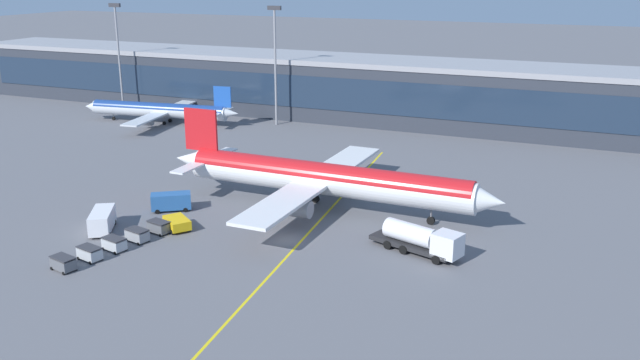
# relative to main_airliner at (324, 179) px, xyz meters

# --- Properties ---
(ground_plane) EXTENTS (700.00, 700.00, 0.00)m
(ground_plane) POSITION_rel_main_airliner_xyz_m (0.16, -11.69, -4.08)
(ground_plane) COLOR slate
(apron_lead_in_line) EXTENTS (7.44, 79.71, 0.01)m
(apron_lead_in_line) POSITION_rel_main_airliner_xyz_m (1.66, -9.69, -4.08)
(apron_lead_in_line) COLOR yellow
(apron_lead_in_line) RESTS_ON ground_plane
(terminal_building) EXTENTS (193.02, 17.10, 12.50)m
(terminal_building) POSITION_rel_main_airliner_xyz_m (-13.76, 54.54, 2.19)
(terminal_building) COLOR #2D333D
(terminal_building) RESTS_ON ground_plane
(main_airliner) EXTENTS (45.68, 36.26, 11.66)m
(main_airliner) POSITION_rel_main_airliner_xyz_m (0.00, 0.00, 0.00)
(main_airliner) COLOR white
(main_airliner) RESTS_ON ground_plane
(fuel_tanker) EXTENTS (11.04, 5.71, 3.25)m
(fuel_tanker) POSITION_rel_main_airliner_xyz_m (15.37, -9.51, -2.34)
(fuel_tanker) COLOR #232326
(fuel_tanker) RESTS_ON ground_plane
(pushback_tug) EXTENTS (4.42, 4.10, 1.40)m
(pushback_tug) POSITION_rel_main_airliner_xyz_m (-13.43, -13.63, -3.23)
(pushback_tug) COLOR yellow
(pushback_tug) RESTS_ON ground_plane
(lavatory_truck) EXTENTS (4.91, 6.17, 2.50)m
(lavatory_truck) POSITION_rel_main_airliner_xyz_m (-21.27, -17.46, -2.66)
(lavatory_truck) COLOR white
(lavatory_truck) RESTS_ON ground_plane
(crew_van) EXTENTS (5.31, 4.56, 2.30)m
(crew_van) POSITION_rel_main_airliner_xyz_m (-17.97, -8.42, -2.77)
(crew_van) COLOR #285B9E
(crew_van) RESTS_ON ground_plane
(baggage_cart_0) EXTENTS (2.93, 2.12, 1.48)m
(baggage_cart_0) POSITION_rel_main_airliner_xyz_m (-17.53, -27.96, -3.30)
(baggage_cart_0) COLOR #595B60
(baggage_cart_0) RESTS_ON ground_plane
(baggage_cart_1) EXTENTS (2.93, 2.12, 1.48)m
(baggage_cart_1) POSITION_rel_main_airliner_xyz_m (-16.82, -24.84, -3.30)
(baggage_cart_1) COLOR #B2B7BC
(baggage_cart_1) RESTS_ON ground_plane
(baggage_cart_2) EXTENTS (2.93, 2.12, 1.48)m
(baggage_cart_2) POSITION_rel_main_airliner_xyz_m (-16.11, -21.72, -3.30)
(baggage_cart_2) COLOR #B2B7BC
(baggage_cart_2) RESTS_ON ground_plane
(baggage_cart_3) EXTENTS (2.93, 2.12, 1.48)m
(baggage_cart_3) POSITION_rel_main_airliner_xyz_m (-15.40, -18.60, -3.30)
(baggage_cart_3) COLOR gray
(baggage_cart_3) RESTS_ON ground_plane
(baggage_cart_4) EXTENTS (2.93, 2.12, 1.48)m
(baggage_cart_4) POSITION_rel_main_airliner_xyz_m (-14.69, -15.48, -3.30)
(baggage_cart_4) COLOR #595B60
(baggage_cart_4) RESTS_ON ground_plane
(commuter_jet_far) EXTENTS (34.09, 27.32, 8.06)m
(commuter_jet_far) POSITION_rel_main_airliner_xyz_m (-50.44, 34.48, -1.39)
(commuter_jet_far) COLOR silver
(commuter_jet_far) RESTS_ON ground_plane
(apron_light_mast_1) EXTENTS (2.80, 0.50, 22.94)m
(apron_light_mast_1) POSITION_rel_main_airliner_xyz_m (-66.07, 42.58, 9.36)
(apron_light_mast_1) COLOR gray
(apron_light_mast_1) RESTS_ON ground_plane
(apron_light_mast_2) EXTENTS (2.80, 0.50, 23.14)m
(apron_light_mast_2) POSITION_rel_main_airliner_xyz_m (-28.22, 42.58, 9.47)
(apron_light_mast_2) COLOR gray
(apron_light_mast_2) RESTS_ON ground_plane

